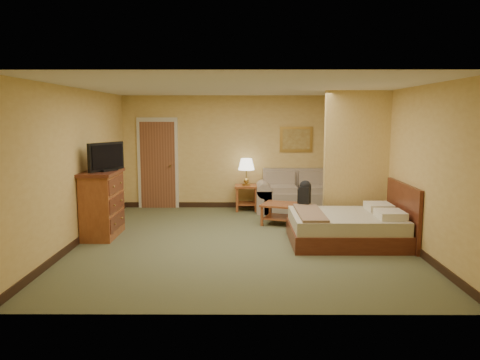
{
  "coord_description": "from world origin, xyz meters",
  "views": [
    {
      "loc": [
        0.01,
        -7.82,
        2.14
      ],
      "look_at": [
        -0.03,
        0.6,
        0.98
      ],
      "focal_mm": 35.0,
      "sensor_mm": 36.0,
      "label": 1
    }
  ],
  "objects_px": {
    "loveseat": "(297,198)",
    "coffee_table": "(280,209)",
    "dresser": "(102,204)",
    "bed": "(350,227)"
  },
  "relations": [
    {
      "from": "dresser",
      "to": "bed",
      "type": "relative_size",
      "value": 0.61
    },
    {
      "from": "coffee_table",
      "to": "dresser",
      "type": "xyz_separation_m",
      "value": [
        -3.23,
        -0.96,
        0.3
      ]
    },
    {
      "from": "loveseat",
      "to": "bed",
      "type": "bearing_deg",
      "value": -77.95
    },
    {
      "from": "coffee_table",
      "to": "dresser",
      "type": "relative_size",
      "value": 0.7
    },
    {
      "from": "loveseat",
      "to": "coffee_table",
      "type": "distance_m",
      "value": 1.39
    },
    {
      "from": "dresser",
      "to": "bed",
      "type": "xyz_separation_m",
      "value": [
        4.3,
        -0.42,
        -0.32
      ]
    },
    {
      "from": "bed",
      "to": "loveseat",
      "type": "bearing_deg",
      "value": 102.05
    },
    {
      "from": "loveseat",
      "to": "dresser",
      "type": "distance_m",
      "value": 4.37
    },
    {
      "from": "bed",
      "to": "coffee_table",
      "type": "bearing_deg",
      "value": 127.8
    },
    {
      "from": "dresser",
      "to": "coffee_table",
      "type": "bearing_deg",
      "value": 16.65
    }
  ]
}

